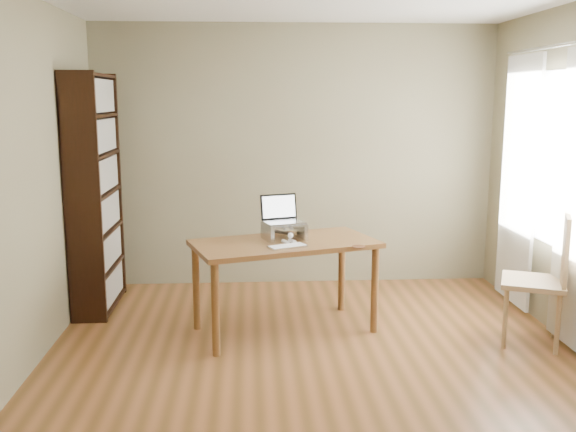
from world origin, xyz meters
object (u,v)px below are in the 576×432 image
(desk, at_px, (285,253))
(keyboard, at_px, (287,246))
(bookshelf, at_px, (95,193))
(laptop, at_px, (284,215))
(chair, at_px, (544,273))
(cat, at_px, (280,231))

(desk, xyz_separation_m, keyboard, (0.01, -0.22, 0.10))
(bookshelf, xyz_separation_m, desk, (1.64, -0.71, -0.39))
(bookshelf, bearing_deg, laptop, -19.37)
(laptop, bearing_deg, bookshelf, 142.63)
(bookshelf, distance_m, laptop, 1.75)
(laptop, relative_size, keyboard, 1.12)
(bookshelf, height_order, chair, bookshelf)
(keyboard, bearing_deg, chair, -29.57)
(cat, relative_size, chair, 0.46)
(keyboard, bearing_deg, bookshelf, 125.79)
(desk, bearing_deg, cat, 87.48)
(keyboard, height_order, chair, chair)
(keyboard, distance_m, cat, 0.34)
(keyboard, height_order, cat, cat)
(bookshelf, xyz_separation_m, cat, (1.61, -0.60, -0.24))
(bookshelf, xyz_separation_m, laptop, (1.64, -0.58, -0.11))
(desk, xyz_separation_m, chair, (1.97, -0.39, -0.09))
(desk, relative_size, laptop, 4.40)
(desk, xyz_separation_m, cat, (-0.03, 0.11, 0.16))
(keyboard, bearing_deg, desk, 67.23)
(laptop, bearing_deg, keyboard, -106.77)
(laptop, xyz_separation_m, keyboard, (0.01, -0.35, -0.18))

